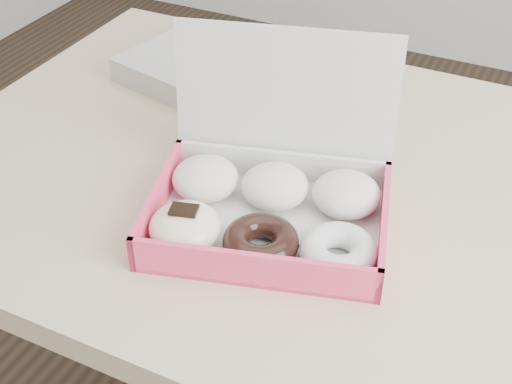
% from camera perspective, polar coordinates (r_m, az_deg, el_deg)
% --- Properties ---
extents(table, '(1.20, 0.80, 0.75)m').
position_cam_1_polar(table, '(1.08, 5.25, -2.38)').
color(table, tan).
rests_on(table, ground).
extents(donut_box, '(0.36, 0.33, 0.22)m').
position_cam_1_polar(donut_box, '(0.93, 0.98, -0.56)').
color(donut_box, silver).
rests_on(donut_box, table).
extents(newspapers, '(0.31, 0.27, 0.04)m').
position_cam_1_polar(newspapers, '(1.27, -3.80, 9.73)').
color(newspapers, beige).
rests_on(newspapers, table).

